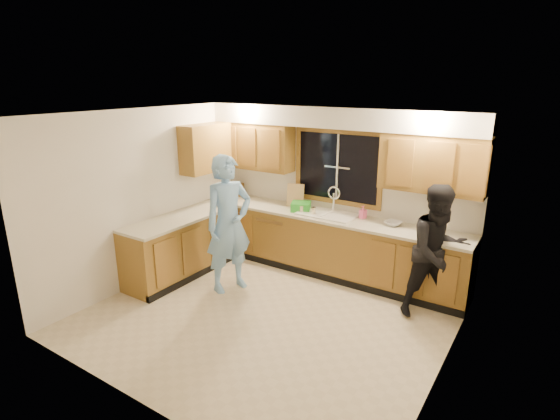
# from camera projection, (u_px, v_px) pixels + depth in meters

# --- Properties ---
(floor) EXTENTS (4.20, 4.20, 0.00)m
(floor) POSITION_uv_depth(u_px,v_px,m) (267.00, 316.00, 5.51)
(floor) COLOR beige
(floor) RESTS_ON ground
(ceiling) EXTENTS (4.20, 4.20, 0.00)m
(ceiling) POSITION_uv_depth(u_px,v_px,m) (265.00, 114.00, 4.79)
(ceiling) COLOR white
(wall_back) EXTENTS (4.20, 0.00, 4.20)m
(wall_back) POSITION_uv_depth(u_px,v_px,m) (337.00, 190.00, 6.67)
(wall_back) COLOR silver
(wall_back) RESTS_ON ground
(wall_left) EXTENTS (0.00, 3.80, 3.80)m
(wall_left) POSITION_uv_depth(u_px,v_px,m) (146.00, 197.00, 6.25)
(wall_left) COLOR silver
(wall_left) RESTS_ON ground
(wall_right) EXTENTS (0.00, 3.80, 3.80)m
(wall_right) POSITION_uv_depth(u_px,v_px,m) (451.00, 261.00, 4.05)
(wall_right) COLOR silver
(wall_right) RESTS_ON ground
(base_cabinets_back) EXTENTS (4.20, 0.60, 0.88)m
(base_cabinets_back) POSITION_uv_depth(u_px,v_px,m) (326.00, 245.00, 6.66)
(base_cabinets_back) COLOR olive
(base_cabinets_back) RESTS_ON ground
(base_cabinets_left) EXTENTS (0.60, 1.90, 0.88)m
(base_cabinets_left) POSITION_uv_depth(u_px,v_px,m) (182.00, 246.00, 6.61)
(base_cabinets_left) COLOR olive
(base_cabinets_left) RESTS_ON ground
(countertop_back) EXTENTS (4.20, 0.63, 0.04)m
(countertop_back) POSITION_uv_depth(u_px,v_px,m) (327.00, 217.00, 6.52)
(countertop_back) COLOR beige
(countertop_back) RESTS_ON base_cabinets_back
(countertop_left) EXTENTS (0.63, 1.90, 0.04)m
(countertop_left) POSITION_uv_depth(u_px,v_px,m) (181.00, 218.00, 6.47)
(countertop_left) COLOR beige
(countertop_left) RESTS_ON base_cabinets_left
(upper_cabinets_left) EXTENTS (1.35, 0.33, 0.75)m
(upper_cabinets_left) POSITION_uv_depth(u_px,v_px,m) (255.00, 146.00, 7.12)
(upper_cabinets_left) COLOR olive
(upper_cabinets_left) RESTS_ON wall_back
(upper_cabinets_right) EXTENTS (1.35, 0.33, 0.75)m
(upper_cabinets_right) POSITION_uv_depth(u_px,v_px,m) (433.00, 164.00, 5.63)
(upper_cabinets_right) COLOR olive
(upper_cabinets_right) RESTS_ON wall_back
(upper_cabinets_return) EXTENTS (0.33, 0.90, 0.75)m
(upper_cabinets_return) POSITION_uv_depth(u_px,v_px,m) (206.00, 148.00, 6.90)
(upper_cabinets_return) COLOR olive
(upper_cabinets_return) RESTS_ON wall_left
(soffit) EXTENTS (4.20, 0.35, 0.30)m
(soffit) POSITION_uv_depth(u_px,v_px,m) (334.00, 117.00, 6.21)
(soffit) COLOR silver
(soffit) RESTS_ON wall_back
(window_frame) EXTENTS (1.44, 0.03, 1.14)m
(window_frame) POSITION_uv_depth(u_px,v_px,m) (338.00, 167.00, 6.56)
(window_frame) COLOR black
(window_frame) RESTS_ON wall_back
(sink) EXTENTS (0.86, 0.52, 0.57)m
(sink) POSITION_uv_depth(u_px,v_px,m) (327.00, 218.00, 6.55)
(sink) COLOR white
(sink) RESTS_ON countertop_back
(dishwasher) EXTENTS (0.60, 0.56, 0.82)m
(dishwasher) POSITION_uv_depth(u_px,v_px,m) (280.00, 236.00, 7.11)
(dishwasher) COLOR white
(dishwasher) RESTS_ON floor
(stove) EXTENTS (0.58, 0.75, 0.90)m
(stove) POSITION_uv_depth(u_px,v_px,m) (153.00, 258.00, 6.15)
(stove) COLOR white
(stove) RESTS_ON floor
(man) EXTENTS (0.68, 0.82, 1.92)m
(man) POSITION_uv_depth(u_px,v_px,m) (229.00, 224.00, 5.99)
(man) COLOR #7DB3EC
(man) RESTS_ON floor
(woman) EXTENTS (1.03, 1.04, 1.69)m
(woman) POSITION_uv_depth(u_px,v_px,m) (438.00, 252.00, 5.33)
(woman) COLOR black
(woman) RESTS_ON floor
(knife_block) EXTENTS (0.15, 0.13, 0.23)m
(knife_block) POSITION_uv_depth(u_px,v_px,m) (240.00, 190.00, 7.55)
(knife_block) COLOR olive
(knife_block) RESTS_ON countertop_back
(cutting_board) EXTENTS (0.29, 0.17, 0.36)m
(cutting_board) POSITION_uv_depth(u_px,v_px,m) (295.00, 195.00, 6.93)
(cutting_board) COLOR tan
(cutting_board) RESTS_ON countertop_back
(dish_crate) EXTENTS (0.37, 0.36, 0.13)m
(dish_crate) POSITION_uv_depth(u_px,v_px,m) (301.00, 206.00, 6.73)
(dish_crate) COLOR green
(dish_crate) RESTS_ON countertop_back
(soap_bottle) EXTENTS (0.10, 0.11, 0.18)m
(soap_bottle) POSITION_uv_depth(u_px,v_px,m) (363.00, 212.00, 6.36)
(soap_bottle) COLOR #F75E98
(soap_bottle) RESTS_ON countertop_back
(bowl) EXTENTS (0.27, 0.27, 0.06)m
(bowl) POSITION_uv_depth(u_px,v_px,m) (393.00, 223.00, 6.06)
(bowl) COLOR silver
(bowl) RESTS_ON countertop_back
(can_left) EXTENTS (0.07, 0.07, 0.12)m
(can_left) POSITION_uv_depth(u_px,v_px,m) (302.00, 209.00, 6.61)
(can_left) COLOR beige
(can_left) RESTS_ON countertop_back
(can_right) EXTENTS (0.08, 0.08, 0.12)m
(can_right) POSITION_uv_depth(u_px,v_px,m) (313.00, 211.00, 6.50)
(can_right) COLOR beige
(can_right) RESTS_ON countertop_back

